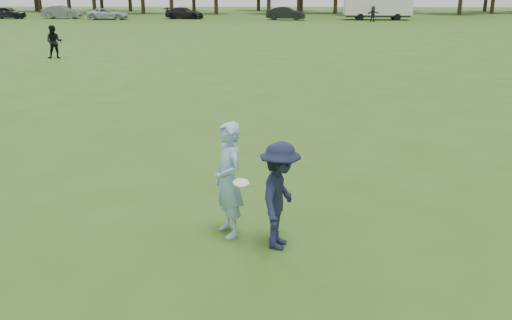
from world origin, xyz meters
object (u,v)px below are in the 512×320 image
object	(u,v)px
cargo_trailer	(378,5)
thrower	(228,180)
player_far_a	(54,42)
car_a	(8,13)
car_f	(286,13)
player_far_d	(373,14)
car_d	(184,13)
car_c	(108,14)
car_b	(62,12)
defender	(280,196)

from	to	relation	value
cargo_trailer	thrower	bearing A→B (deg)	-102.01
player_far_a	thrower	bearing A→B (deg)	-73.94
car_a	car_f	world-z (taller)	car_f
player_far_a	car_a	distance (m)	43.23
player_far_d	car_a	size ratio (longest dim) A/B	0.41
player_far_d	car_d	world-z (taller)	player_far_d
cargo_trailer	car_c	bearing A→B (deg)	-178.85
player_far_a	car_a	size ratio (longest dim) A/B	0.44
player_far_a	car_c	size ratio (longest dim) A/B	0.38
thrower	car_b	bearing A→B (deg)	175.44
car_d	car_f	bearing A→B (deg)	-92.54
player_far_d	cargo_trailer	xyz separation A→B (m)	(1.08, 3.41, 0.89)
defender	car_c	xyz separation A→B (m)	(-21.02, 59.89, -0.21)
car_d	car_a	bearing A→B (deg)	96.87
thrower	car_a	world-z (taller)	thrower
car_a	car_f	xyz separation A→B (m)	(35.01, -1.16, 0.04)
defender	cargo_trailer	size ratio (longest dim) A/B	0.20
thrower	player_far_d	bearing A→B (deg)	140.27
defender	car_c	world-z (taller)	defender
defender	player_far_a	world-z (taller)	player_far_a
car_b	car_d	distance (m)	15.65
defender	car_f	bearing A→B (deg)	12.49
car_a	car_f	bearing A→B (deg)	-92.56
cargo_trailer	car_b	bearing A→B (deg)	178.18
defender	car_f	distance (m)	59.95
car_d	car_c	bearing A→B (deg)	106.55
player_far_d	cargo_trailer	bearing A→B (deg)	46.50
player_far_a	car_d	bearing A→B (deg)	76.29
car_a	cargo_trailer	xyz separation A→B (m)	(46.12, -0.55, 1.04)
car_f	player_far_a	bearing A→B (deg)	166.87
car_f	thrower	bearing A→B (deg)	-173.95
thrower	car_d	world-z (taller)	thrower
defender	player_far_a	bearing A→B (deg)	42.47
player_far_a	car_b	size ratio (longest dim) A/B	0.40
player_far_a	car_d	size ratio (longest dim) A/B	0.40
car_c	cargo_trailer	world-z (taller)	cargo_trailer
player_far_d	car_f	size ratio (longest dim) A/B	0.37
player_far_a	car_f	bearing A→B (deg)	57.25
car_a	car_d	world-z (taller)	car_a
car_c	player_far_d	bearing A→B (deg)	-98.61
defender	player_far_d	bearing A→B (deg)	2.51
car_d	car_f	world-z (taller)	car_f
player_far_a	cargo_trailer	bearing A→B (deg)	44.13
cargo_trailer	car_a	bearing A→B (deg)	179.32
thrower	cargo_trailer	distance (m)	61.47
defender	car_d	distance (m)	62.84
player_far_d	car_d	xyz separation A→B (m)	(-22.74, 4.55, -0.19)
car_b	player_far_d	bearing A→B (deg)	-95.98
player_far_d	car_b	xyz separation A→B (m)	(-38.39, 4.66, -0.09)
car_c	car_f	distance (m)	21.82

